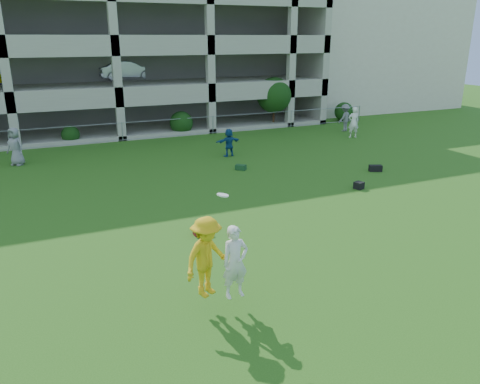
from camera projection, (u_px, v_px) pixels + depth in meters
name	position (u px, v px, depth m)	size (l,w,h in m)	color
ground	(253.00, 277.00, 12.66)	(100.00, 100.00, 0.00)	#235114
stucco_building	(347.00, 50.00, 44.20)	(16.00, 14.00, 10.00)	beige
bystander_c	(15.00, 147.00, 23.46)	(0.93, 0.61, 1.91)	gray
bystander_d	(229.00, 142.00, 25.28)	(1.40, 0.45, 1.51)	navy
bystander_e	(353.00, 122.00, 29.94)	(0.72, 0.47, 1.96)	white
bystander_f	(345.00, 118.00, 32.02)	(1.19, 0.68, 1.84)	slate
bag_red_a	(202.00, 230.00, 15.38)	(0.55, 0.30, 0.28)	#5A110F
crate_d	(359.00, 185.00, 19.99)	(0.35, 0.35, 0.30)	black
bag_black_e	(375.00, 168.00, 22.61)	(0.60, 0.30, 0.30)	black
bag_green_g	(241.00, 167.00, 22.86)	(0.50, 0.30, 0.25)	#133312
frisbee_contest	(213.00, 258.00, 10.74)	(1.68, 1.20, 2.52)	gold
parking_garage	(95.00, 39.00, 34.81)	(30.00, 14.00, 12.00)	#9E998C
fence	(122.00, 132.00, 28.96)	(36.06, 0.06, 1.20)	gray
shrub_row	(189.00, 111.00, 31.05)	(34.38, 2.52, 3.50)	#163D11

